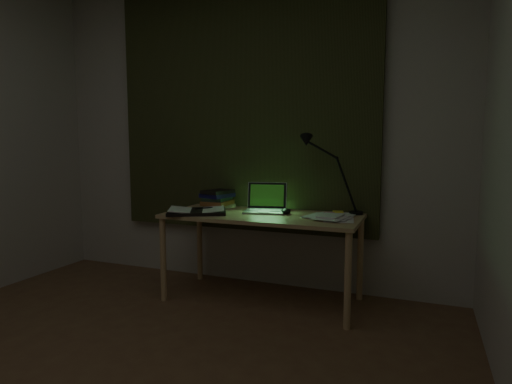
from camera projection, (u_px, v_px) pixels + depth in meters
wall_back at (244, 132)px, 3.51m from camera, size 3.50×0.00×2.50m
curtain at (242, 107)px, 3.45m from camera, size 2.20×0.06×2.00m
desk at (262, 258)px, 3.14m from camera, size 1.41×0.62×0.64m
laptop at (265, 198)px, 3.17m from camera, size 0.36×0.39×0.22m
open_textbook at (197, 211)px, 3.14m from camera, size 0.51×0.45×0.04m
book_stack at (218, 198)px, 3.40m from camera, size 0.21×0.25×0.15m
loose_papers at (324, 216)px, 2.96m from camera, size 0.39×0.40×0.02m
mouse at (286, 211)px, 3.12m from camera, size 0.09×0.12×0.04m
sticky_yellow at (338, 212)px, 3.14m from camera, size 0.09×0.09×0.02m
sticky_pink at (329, 214)px, 3.07m from camera, size 0.07×0.07×0.01m
desk_lamp at (357, 177)px, 3.07m from camera, size 0.42×0.37×0.55m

